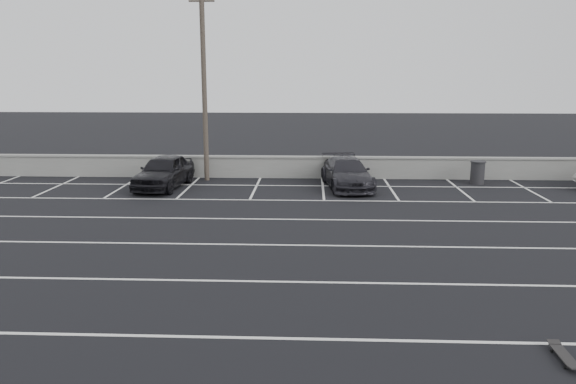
{
  "coord_description": "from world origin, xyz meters",
  "views": [
    {
      "loc": [
        0.46,
        -12.97,
        5.01
      ],
      "look_at": [
        -0.32,
        5.91,
        1.0
      ],
      "focal_mm": 35.0,
      "sensor_mm": 36.0,
      "label": 1
    }
  ],
  "objects_px": {
    "car_left": "(164,171)",
    "utility_pole": "(204,86)",
    "skateboard": "(565,356)",
    "car_right": "(347,173)",
    "trash_bin": "(478,172)"
  },
  "relations": [
    {
      "from": "car_left",
      "to": "car_right",
      "type": "relative_size",
      "value": 0.95
    },
    {
      "from": "trash_bin",
      "to": "car_left",
      "type": "bearing_deg",
      "value": -174.2
    },
    {
      "from": "utility_pole",
      "to": "skateboard",
      "type": "relative_size",
      "value": 9.92
    },
    {
      "from": "car_left",
      "to": "skateboard",
      "type": "xyz_separation_m",
      "value": [
        11.07,
        -14.98,
        -0.65
      ]
    },
    {
      "from": "car_right",
      "to": "trash_bin",
      "type": "distance_m",
      "value": 6.17
    },
    {
      "from": "car_left",
      "to": "trash_bin",
      "type": "relative_size",
      "value": 4.04
    },
    {
      "from": "utility_pole",
      "to": "trash_bin",
      "type": "relative_size",
      "value": 8.21
    },
    {
      "from": "utility_pole",
      "to": "car_left",
      "type": "bearing_deg",
      "value": -130.21
    },
    {
      "from": "car_left",
      "to": "utility_pole",
      "type": "height_order",
      "value": "utility_pole"
    },
    {
      "from": "car_right",
      "to": "trash_bin",
      "type": "height_order",
      "value": "car_right"
    },
    {
      "from": "utility_pole",
      "to": "skateboard",
      "type": "distance_m",
      "value": 19.81
    },
    {
      "from": "trash_bin",
      "to": "skateboard",
      "type": "distance_m",
      "value": 16.72
    },
    {
      "from": "car_right",
      "to": "trash_bin",
      "type": "relative_size",
      "value": 4.24
    },
    {
      "from": "skateboard",
      "to": "car_right",
      "type": "bearing_deg",
      "value": 101.92
    },
    {
      "from": "car_left",
      "to": "car_right",
      "type": "height_order",
      "value": "car_left"
    }
  ]
}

